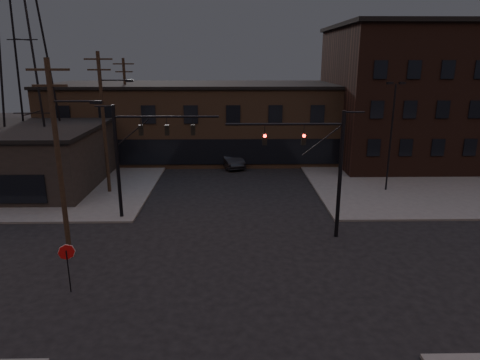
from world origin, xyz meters
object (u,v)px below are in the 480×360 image
(traffic_signal_near, at_px, (322,161))
(traffic_signal_far, at_px, (135,149))
(parked_car_lot_a, at_px, (415,164))
(car_crossing, at_px, (229,159))
(stop_sign, at_px, (67,257))
(parked_car_lot_b, at_px, (384,164))

(traffic_signal_near, height_order, traffic_signal_far, same)
(parked_car_lot_a, height_order, car_crossing, car_crossing)
(traffic_signal_far, distance_m, car_crossing, 16.74)
(stop_sign, relative_size, parked_car_lot_a, 0.56)
(traffic_signal_far, xyz_separation_m, stop_sign, (-1.28, -9.99, -3.17))
(traffic_signal_far, relative_size, parked_car_lot_a, 1.80)
(parked_car_lot_a, distance_m, parked_car_lot_b, 3.01)
(traffic_signal_far, bearing_deg, stop_sign, -97.32)
(traffic_signal_far, relative_size, stop_sign, 3.23)
(traffic_signal_far, bearing_deg, traffic_signal_near, -16.17)
(stop_sign, bearing_deg, parked_car_lot_b, 44.08)
(stop_sign, height_order, parked_car_lot_a, stop_sign)
(parked_car_lot_b, xyz_separation_m, car_crossing, (-15.36, 2.72, 0.03))
(traffic_signal_near, relative_size, parked_car_lot_b, 1.70)
(traffic_signal_near, xyz_separation_m, car_crossing, (-5.78, 18.45, -4.07))
(traffic_signal_far, xyz_separation_m, parked_car_lot_b, (21.65, 12.22, -4.18))
(parked_car_lot_b, height_order, car_crossing, car_crossing)
(parked_car_lot_b, bearing_deg, stop_sign, 140.44)
(parked_car_lot_b, bearing_deg, traffic_signal_far, 125.81)
(traffic_signal_near, height_order, parked_car_lot_b, traffic_signal_near)
(stop_sign, relative_size, car_crossing, 0.47)
(traffic_signal_near, relative_size, parked_car_lot_a, 1.80)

